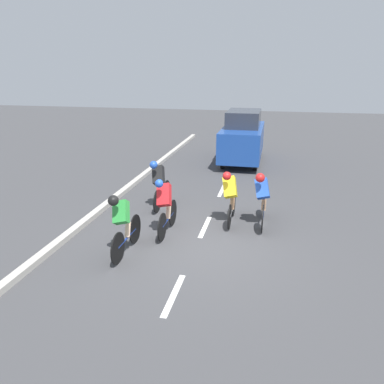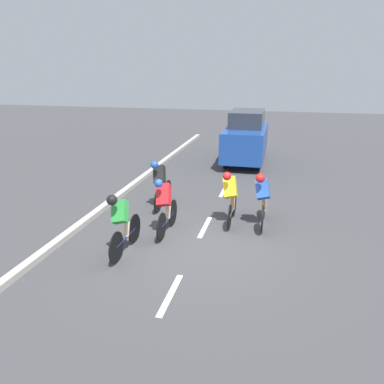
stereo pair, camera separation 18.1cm
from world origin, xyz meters
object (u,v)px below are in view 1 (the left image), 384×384
Objects in this scene: cyclist_blue at (262,197)px; cyclist_green at (123,222)px; cyclist_black at (159,182)px; support_car at (243,137)px; cyclist_red at (165,205)px; cyclist_yellow at (230,195)px.

cyclist_blue reaches higher than cyclist_green.
cyclist_black is 0.40× the size of support_car.
cyclist_black is 3.02m from cyclist_green.
cyclist_blue reaches higher than cyclist_red.
cyclist_yellow is at bearing -132.55° from cyclist_green.
cyclist_blue is 2.56m from cyclist_red.
cyclist_blue is at bearing -179.24° from cyclist_yellow.
cyclist_red is (-0.69, 1.76, -0.02)m from cyclist_black.
cyclist_red is at bearing 111.53° from cyclist_black.
cyclist_blue is at bearing 166.81° from cyclist_black.
support_car reaches higher than cyclist_blue.
cyclist_black is 3.11m from cyclist_blue.
support_car is (1.15, -7.08, 0.33)m from cyclist_blue.
cyclist_black is at bearing 73.53° from support_car.
cyclist_blue is at bearing -141.95° from cyclist_green.
cyclist_blue is 3.74m from cyclist_green.
cyclist_yellow reaches higher than cyclist_green.
support_car reaches higher than cyclist_red.
cyclist_red is 0.40× the size of support_car.
cyclist_blue is 1.01× the size of cyclist_green.
cyclist_black reaches higher than cyclist_green.
cyclist_yellow is at bearing 92.49° from support_car.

